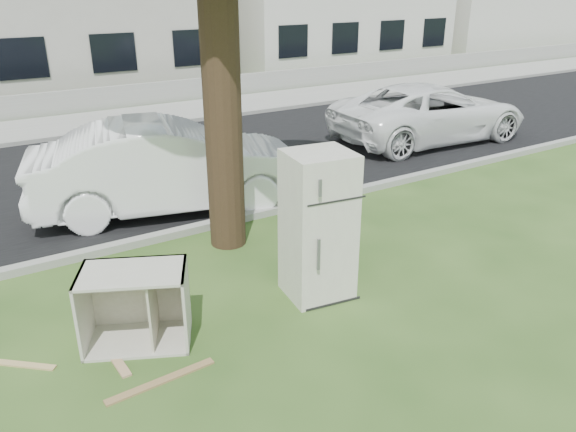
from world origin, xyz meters
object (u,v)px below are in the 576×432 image
car_right (430,112)px  cabinet (136,307)px  fridge (318,226)px  car_center (171,166)px

car_right → cabinet: bearing=120.5°
fridge → car_right: size_ratio=0.37×
fridge → car_right: fridge is taller
fridge → car_right: (6.71, 4.71, -0.24)m
car_right → car_center: bearing=101.3°
fridge → cabinet: size_ratio=1.67×
fridge → cabinet: bearing=-176.9°
fridge → car_center: bearing=105.0°
car_center → car_right: size_ratio=0.93×
cabinet → car_center: bearing=88.3°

